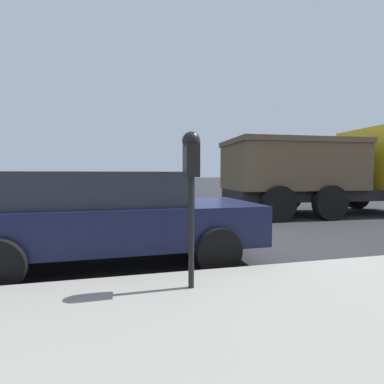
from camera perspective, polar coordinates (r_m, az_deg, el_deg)
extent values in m
plane|color=#2B2B2D|center=(6.14, 2.27, -9.48)|extent=(220.00, 220.00, 0.00)
cylinder|color=black|center=(3.16, -0.16, -7.79)|extent=(0.06, 0.06, 1.17)
cube|color=black|center=(3.10, -0.16, 6.01)|extent=(0.20, 0.14, 0.34)
sphere|color=black|center=(3.11, -0.16, 9.75)|extent=(0.19, 0.19, 0.19)
cube|color=gold|center=(3.20, -0.61, 5.17)|extent=(0.01, 0.11, 0.12)
cube|color=black|center=(3.21, -0.61, 7.29)|extent=(0.01, 0.10, 0.08)
cube|color=#14193D|center=(4.81, -14.18, -5.72)|extent=(1.91, 4.34, 0.59)
cube|color=#232833|center=(4.76, -16.36, 0.70)|extent=(1.67, 2.44, 0.50)
cylinder|color=black|center=(5.93, -1.08, -6.77)|extent=(0.23, 0.64, 0.64)
cylinder|color=black|center=(4.19, 4.97, -11.10)|extent=(0.23, 0.64, 0.64)
cylinder|color=black|center=(5.92, -27.36, -7.17)|extent=(0.23, 0.64, 0.64)
cube|color=black|center=(11.17, 23.85, -0.33)|extent=(2.45, 6.73, 0.35)
cube|color=gold|center=(12.63, 32.70, 5.30)|extent=(2.59, 2.11, 2.06)
cube|color=brown|center=(10.48, 18.29, 4.49)|extent=(2.70, 4.23, 1.45)
cube|color=brown|center=(10.53, 18.37, 8.86)|extent=(2.80, 4.34, 0.16)
cylinder|color=black|center=(13.58, 28.88, -0.58)|extent=(0.35, 1.05, 1.04)
cylinder|color=black|center=(11.89, 17.76, -0.83)|extent=(0.35, 1.05, 1.04)
cylinder|color=black|center=(9.78, 24.81, -1.87)|extent=(0.35, 1.05, 1.04)
cylinder|color=black|center=(11.19, 10.30, -0.98)|extent=(0.35, 1.05, 1.04)
cylinder|color=black|center=(8.92, 16.13, -2.17)|extent=(0.35, 1.05, 1.04)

